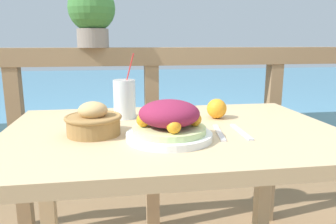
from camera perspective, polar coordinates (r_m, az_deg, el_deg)
The scene contains 10 objects.
patio_table at distance 1.11m, azimuth 0.81°, elevation -8.53°, with size 1.09×0.76×0.77m.
railing_fence at distance 1.74m, azimuth -2.86°, elevation 0.68°, with size 2.80×0.08×1.02m.
sea_backdrop at distance 4.27m, azimuth -6.34°, elevation 1.52°, with size 12.00×4.00×0.53m.
salad_plate at distance 0.95m, azimuth 0.22°, elevation -1.85°, with size 0.25×0.25×0.12m.
drink_glass at distance 1.23m, azimuth -7.58°, elevation 2.26°, with size 0.08×0.08×0.24m.
bread_basket at distance 1.03m, azimuth -12.86°, elevation -1.60°, with size 0.17×0.17×0.10m.
potted_plant at distance 1.70m, azimuth -13.13°, elevation 16.47°, with size 0.23×0.23×0.30m.
fork at distance 1.04m, azimuth 8.88°, elevation -3.52°, with size 0.04×0.18×0.00m.
knife at distance 1.06m, azimuth 12.60°, elevation -3.36°, with size 0.02×0.18×0.00m.
orange_near_basket at distance 1.23m, azimuth 8.48°, elevation 0.59°, with size 0.07×0.07×0.07m.
Camera 1 is at (-0.18, -1.03, 1.05)m, focal length 35.00 mm.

